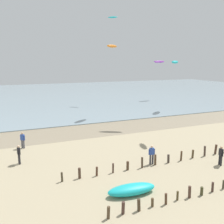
{
  "coord_description": "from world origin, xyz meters",
  "views": [
    {
      "loc": [
        -7.38,
        -3.87,
        8.8
      ],
      "look_at": [
        -0.09,
        13.49,
        5.06
      ],
      "focal_mm": 40.73,
      "sensor_mm": 36.0,
      "label": 1
    }
  ],
  "objects_px": {
    "person_left_flank": "(152,154)",
    "grounded_kite": "(132,189)",
    "kite_aloft_10": "(113,17)",
    "person_by_waterline": "(23,140)",
    "person_nearest_camera": "(19,154)",
    "kite_aloft_5": "(112,46)",
    "kite_aloft_1": "(175,62)",
    "person_mid_beach": "(221,155)",
    "kite_aloft_2": "(159,62)"
  },
  "relations": [
    {
      "from": "grounded_kite",
      "to": "kite_aloft_10",
      "type": "xyz_separation_m",
      "value": [
        14.44,
        37.42,
        17.58
      ]
    },
    {
      "from": "person_mid_beach",
      "to": "kite_aloft_5",
      "type": "distance_m",
      "value": 24.87
    },
    {
      "from": "kite_aloft_5",
      "to": "kite_aloft_2",
      "type": "bearing_deg",
      "value": 176.81
    },
    {
      "from": "person_mid_beach",
      "to": "person_by_waterline",
      "type": "distance_m",
      "value": 19.08
    },
    {
      "from": "person_mid_beach",
      "to": "grounded_kite",
      "type": "relative_size",
      "value": 0.5
    },
    {
      "from": "person_left_flank",
      "to": "person_nearest_camera",
      "type": "bearing_deg",
      "value": 157.02
    },
    {
      "from": "person_nearest_camera",
      "to": "person_by_waterline",
      "type": "distance_m",
      "value": 4.26
    },
    {
      "from": "person_mid_beach",
      "to": "kite_aloft_2",
      "type": "relative_size",
      "value": 0.54
    },
    {
      "from": "kite_aloft_1",
      "to": "person_nearest_camera",
      "type": "bearing_deg",
      "value": 166.18
    },
    {
      "from": "person_left_flank",
      "to": "kite_aloft_2",
      "type": "distance_m",
      "value": 40.28
    },
    {
      "from": "kite_aloft_2",
      "to": "kite_aloft_10",
      "type": "bearing_deg",
      "value": -12.94
    },
    {
      "from": "kite_aloft_2",
      "to": "person_mid_beach",
      "type": "bearing_deg",
      "value": 55.07
    },
    {
      "from": "kite_aloft_10",
      "to": "person_nearest_camera",
      "type": "bearing_deg",
      "value": -88.48
    },
    {
      "from": "person_left_flank",
      "to": "kite_aloft_5",
      "type": "relative_size",
      "value": 0.59
    },
    {
      "from": "person_nearest_camera",
      "to": "kite_aloft_1",
      "type": "height_order",
      "value": "kite_aloft_1"
    },
    {
      "from": "person_by_waterline",
      "to": "kite_aloft_2",
      "type": "height_order",
      "value": "kite_aloft_2"
    },
    {
      "from": "person_left_flank",
      "to": "grounded_kite",
      "type": "distance_m",
      "value": 5.59
    },
    {
      "from": "person_mid_beach",
      "to": "kite_aloft_5",
      "type": "bearing_deg",
      "value": 91.67
    },
    {
      "from": "person_nearest_camera",
      "to": "kite_aloft_1",
      "type": "xyz_separation_m",
      "value": [
        27.73,
        15.92,
        7.81
      ]
    },
    {
      "from": "person_left_flank",
      "to": "kite_aloft_1",
      "type": "height_order",
      "value": "kite_aloft_1"
    },
    {
      "from": "kite_aloft_5",
      "to": "grounded_kite",
      "type": "bearing_deg",
      "value": 30.41
    },
    {
      "from": "grounded_kite",
      "to": "person_mid_beach",
      "type": "bearing_deg",
      "value": 12.47
    },
    {
      "from": "person_left_flank",
      "to": "kite_aloft_5",
      "type": "height_order",
      "value": "kite_aloft_5"
    },
    {
      "from": "kite_aloft_2",
      "to": "kite_aloft_10",
      "type": "height_order",
      "value": "kite_aloft_10"
    },
    {
      "from": "person_nearest_camera",
      "to": "kite_aloft_1",
      "type": "distance_m",
      "value": 32.92
    },
    {
      "from": "person_nearest_camera",
      "to": "kite_aloft_2",
      "type": "xyz_separation_m",
      "value": [
        32.51,
        28.39,
        7.87
      ]
    },
    {
      "from": "person_nearest_camera",
      "to": "kite_aloft_5",
      "type": "relative_size",
      "value": 0.59
    },
    {
      "from": "person_mid_beach",
      "to": "kite_aloft_1",
      "type": "distance_m",
      "value": 26.92
    },
    {
      "from": "person_nearest_camera",
      "to": "grounded_kite",
      "type": "bearing_deg",
      "value": -51.54
    },
    {
      "from": "kite_aloft_1",
      "to": "kite_aloft_2",
      "type": "height_order",
      "value": "kite_aloft_2"
    },
    {
      "from": "grounded_kite",
      "to": "person_nearest_camera",
      "type": "bearing_deg",
      "value": 132.25
    },
    {
      "from": "kite_aloft_1",
      "to": "person_mid_beach",
      "type": "bearing_deg",
      "value": -160.76
    },
    {
      "from": "person_by_waterline",
      "to": "grounded_kite",
      "type": "bearing_deg",
      "value": -64.19
    },
    {
      "from": "person_left_flank",
      "to": "kite_aloft_10",
      "type": "bearing_deg",
      "value": 72.6
    },
    {
      "from": "grounded_kite",
      "to": "kite_aloft_2",
      "type": "bearing_deg",
      "value": 58.76
    },
    {
      "from": "kite_aloft_1",
      "to": "kite_aloft_5",
      "type": "height_order",
      "value": "kite_aloft_5"
    },
    {
      "from": "kite_aloft_5",
      "to": "person_left_flank",
      "type": "bearing_deg",
      "value": 37.04
    },
    {
      "from": "person_nearest_camera",
      "to": "kite_aloft_2",
      "type": "height_order",
      "value": "kite_aloft_2"
    },
    {
      "from": "person_by_waterline",
      "to": "kite_aloft_1",
      "type": "height_order",
      "value": "kite_aloft_1"
    },
    {
      "from": "person_mid_beach",
      "to": "kite_aloft_5",
      "type": "relative_size",
      "value": 0.59
    },
    {
      "from": "person_by_waterline",
      "to": "kite_aloft_2",
      "type": "relative_size",
      "value": 0.54
    },
    {
      "from": "person_left_flank",
      "to": "grounded_kite",
      "type": "xyz_separation_m",
      "value": [
        -3.94,
        -3.92,
        -0.58
      ]
    },
    {
      "from": "kite_aloft_1",
      "to": "kite_aloft_2",
      "type": "xyz_separation_m",
      "value": [
        4.79,
        12.46,
        0.06
      ]
    },
    {
      "from": "person_mid_beach",
      "to": "person_by_waterline",
      "type": "relative_size",
      "value": 1.0
    },
    {
      "from": "person_by_waterline",
      "to": "person_left_flank",
      "type": "distance_m",
      "value": 13.32
    },
    {
      "from": "person_nearest_camera",
      "to": "kite_aloft_1",
      "type": "relative_size",
      "value": 0.53
    },
    {
      "from": "person_by_waterline",
      "to": "kite_aloft_2",
      "type": "distance_m",
      "value": 40.81
    },
    {
      "from": "person_by_waterline",
      "to": "kite_aloft_1",
      "type": "relative_size",
      "value": 0.53
    },
    {
      "from": "person_mid_beach",
      "to": "kite_aloft_10",
      "type": "distance_m",
      "value": 40.14
    },
    {
      "from": "person_by_waterline",
      "to": "kite_aloft_10",
      "type": "xyz_separation_m",
      "value": [
        20.56,
        24.77,
        17.0
      ]
    }
  ]
}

